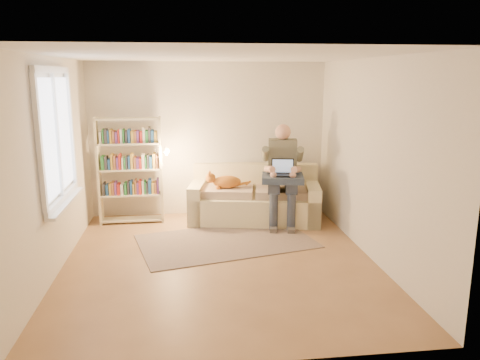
{
  "coord_description": "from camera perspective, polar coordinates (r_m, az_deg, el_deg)",
  "views": [
    {
      "loc": [
        -0.44,
        -5.72,
        2.37
      ],
      "look_at": [
        0.39,
        1.0,
        0.86
      ],
      "focal_mm": 35.0,
      "sensor_mm": 36.0,
      "label": 1
    }
  ],
  "objects": [
    {
      "name": "sofa",
      "position": [
        7.83,
        1.79,
        -2.54
      ],
      "size": [
        2.25,
        1.32,
        0.9
      ],
      "rotation": [
        0.0,
        0.0,
        -0.18
      ],
      "color": "beige",
      "rests_on": "floor"
    },
    {
      "name": "person",
      "position": [
        7.54,
        5.2,
        1.28
      ],
      "size": [
        0.57,
        0.8,
        1.61
      ],
      "rotation": [
        0.0,
        0.0,
        -0.18
      ],
      "color": "#686955",
      "rests_on": "sofa"
    },
    {
      "name": "ceiling",
      "position": [
        5.74,
        -2.74,
        14.87
      ],
      "size": [
        4.0,
        4.5,
        0.02
      ],
      "primitive_type": "cube",
      "color": "white",
      "rests_on": "wall_back"
    },
    {
      "name": "rug",
      "position": [
        6.89,
        -1.72,
        -7.47
      ],
      "size": [
        2.73,
        1.99,
        0.01
      ],
      "primitive_type": "cube",
      "rotation": [
        0.0,
        0.0,
        0.24
      ],
      "color": "#7F6B5C",
      "rests_on": "floor"
    },
    {
      "name": "wall_right",
      "position": [
        6.31,
        15.83,
        2.35
      ],
      "size": [
        0.02,
        4.5,
        2.6
      ],
      "primitive_type": "cube",
      "color": "silver",
      "rests_on": "floor"
    },
    {
      "name": "window",
      "position": [
        6.19,
        -21.06,
        2.5
      ],
      "size": [
        0.12,
        1.52,
        1.69
      ],
      "color": "white",
      "rests_on": "wall_left"
    },
    {
      "name": "laptop",
      "position": [
        7.39,
        5.74,
        1.09
      ],
      "size": [
        0.4,
        0.35,
        0.31
      ],
      "rotation": [
        0.0,
        0.0,
        -0.18
      ],
      "color": "black",
      "rests_on": "blanket"
    },
    {
      "name": "bookshelf",
      "position": [
        7.76,
        -13.24,
        1.77
      ],
      "size": [
        1.15,
        0.31,
        1.73
      ],
      "rotation": [
        0.0,
        0.0,
        0.01
      ],
      "color": "beige",
      "rests_on": "floor"
    },
    {
      "name": "wall_left",
      "position": [
        6.03,
        -21.93,
        1.44
      ],
      "size": [
        0.02,
        4.5,
        2.6
      ],
      "primitive_type": "cube",
      "color": "silver",
      "rests_on": "floor"
    },
    {
      "name": "wall_front",
      "position": [
        3.66,
        0.14,
        -4.44
      ],
      "size": [
        4.0,
        0.02,
        2.6
      ],
      "primitive_type": "cube",
      "color": "silver",
      "rests_on": "floor"
    },
    {
      "name": "floor",
      "position": [
        6.21,
        -2.49,
        -9.86
      ],
      "size": [
        4.5,
        4.5,
        0.0
      ],
      "primitive_type": "plane",
      "color": "olive",
      "rests_on": "ground"
    },
    {
      "name": "cat",
      "position": [
        7.64,
        -2.07,
        -0.17
      ],
      "size": [
        0.71,
        0.32,
        0.25
      ],
      "rotation": [
        0.0,
        0.0,
        -0.18
      ],
      "color": "orange",
      "rests_on": "sofa"
    },
    {
      "name": "wall_back",
      "position": [
        8.05,
        -3.86,
        4.94
      ],
      "size": [
        4.0,
        0.02,
        2.6
      ],
      "primitive_type": "cube",
      "color": "silver",
      "rests_on": "floor"
    },
    {
      "name": "blanket",
      "position": [
        7.4,
        5.72,
        0.19
      ],
      "size": [
        0.73,
        0.64,
        0.1
      ],
      "primitive_type": "cube",
      "rotation": [
        0.0,
        0.0,
        -0.18
      ],
      "color": "#2D3A4E",
      "rests_on": "person"
    }
  ]
}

